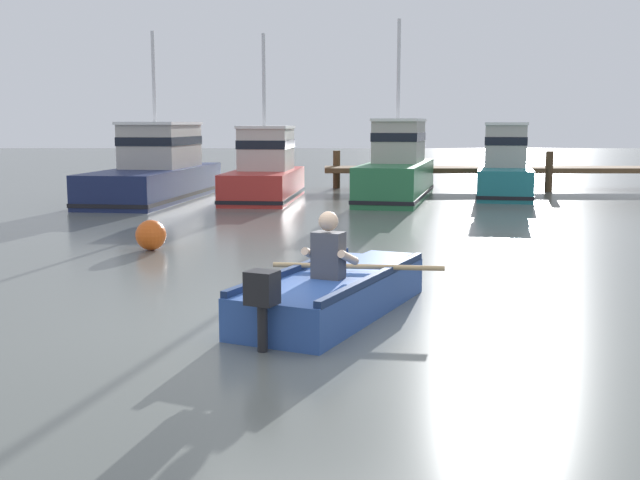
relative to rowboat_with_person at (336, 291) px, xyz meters
The scene contains 8 objects.
ground_plane 0.54m from the rowboat_with_person, 139.58° to the right, with size 120.00×120.00×0.00m, color slate.
wooden_dock 18.08m from the rowboat_with_person, 67.36° to the left, with size 14.20×1.64×1.28m.
rowboat_with_person is the anchor object (origin of this frame).
moored_boat_navy 14.38m from the rowboat_with_person, 109.98° to the left, with size 2.96×6.91×4.68m.
moored_boat_red 13.46m from the rowboat_with_person, 97.76° to the left, with size 2.20×4.69×4.60m.
moored_boat_green 13.61m from the rowboat_with_person, 81.82° to the left, with size 2.86×5.96×5.01m.
moored_boat_teal 15.41m from the rowboat_with_person, 70.16° to the left, with size 2.46×4.71×2.18m.
mooring_buoy 5.41m from the rowboat_with_person, 125.00° to the left, with size 0.52×0.52×0.52m, color #E55919.
Camera 1 is at (0.22, -8.42, 2.15)m, focal length 43.80 mm.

